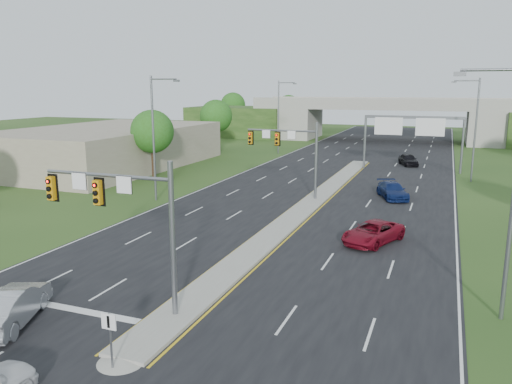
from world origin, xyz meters
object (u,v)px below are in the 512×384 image
object	(u,v)px
sign_gantry	(412,128)
car_silver	(10,306)
signal_mast_far	(292,147)
car_far_a	(373,232)
car_far_b	(392,190)
keep_right_sign	(110,331)
car_far_c	(408,160)
signal_mast_near	(126,210)
overpass	(387,122)

from	to	relation	value
sign_gantry	car_silver	distance (m)	49.94
signal_mast_far	sign_gantry	xyz separation A→B (m)	(8.95, 19.99, 0.51)
car_far_a	sign_gantry	bearing A→B (deg)	112.78
car_silver	car_far_b	size ratio (longest dim) A/B	1.01
car_silver	keep_right_sign	bearing A→B (deg)	144.90
keep_right_sign	sign_gantry	size ratio (longest dim) A/B	0.19
car_far_a	car_far_c	world-z (taller)	car_far_c
signal_mast_near	sign_gantry	distance (m)	45.88
signal_mast_far	sign_gantry	size ratio (longest dim) A/B	0.60
overpass	car_far_c	distance (m)	31.25
overpass	car_silver	distance (m)	83.39
signal_mast_near	keep_right_sign	distance (m)	5.94
signal_mast_far	car_far_b	size ratio (longest dim) A/B	1.40
sign_gantry	overpass	bearing A→B (deg)	100.79
car_silver	signal_mast_far	bearing A→B (deg)	-120.50
signal_mast_near	car_far_a	bearing A→B (deg)	57.86
overpass	car_silver	size ratio (longest dim) A/B	15.81
keep_right_sign	car_far_c	distance (m)	54.40
signal_mast_near	overpass	size ratio (longest dim) A/B	0.09
sign_gantry	car_far_a	distance (m)	31.15
signal_mast_near	car_silver	bearing A→B (deg)	-142.89
car_far_b	sign_gantry	bearing A→B (deg)	67.32
car_silver	car_far_a	bearing A→B (deg)	-149.24
signal_mast_far	car_silver	distance (m)	28.58
signal_mast_near	car_silver	world-z (taller)	signal_mast_near
car_far_c	sign_gantry	bearing A→B (deg)	-104.42
signal_mast_far	car_far_c	xyz separation A→B (m)	(8.52, 24.58, -3.95)
signal_mast_far	car_far_c	world-z (taller)	signal_mast_far
signal_mast_near	keep_right_sign	world-z (taller)	signal_mast_near
keep_right_sign	sign_gantry	distance (m)	50.04
signal_mast_far	sign_gantry	distance (m)	21.91
signal_mast_far	signal_mast_near	bearing A→B (deg)	-90.00
keep_right_sign	car_far_a	size ratio (longest dim) A/B	0.44
signal_mast_far	car_far_a	size ratio (longest dim) A/B	1.40
keep_right_sign	car_far_b	size ratio (longest dim) A/B	0.44
car_silver	car_far_a	size ratio (longest dim) A/B	1.01
signal_mast_far	car_far_c	bearing A→B (deg)	70.88
sign_gantry	overpass	world-z (taller)	overpass
keep_right_sign	car_far_b	world-z (taller)	keep_right_sign
sign_gantry	overpass	size ratio (longest dim) A/B	0.14
car_far_b	car_far_c	distance (m)	21.11
signal_mast_near	keep_right_sign	size ratio (longest dim) A/B	3.18
car_far_a	signal_mast_near	bearing A→B (deg)	-99.28
sign_gantry	signal_mast_far	bearing A→B (deg)	-114.11
keep_right_sign	car_far_b	xyz separation A→B (m)	(6.40, 32.93, -0.77)
car_far_a	car_far_b	distance (m)	14.30
keep_right_sign	overpass	world-z (taller)	overpass
car_silver	car_far_c	distance (m)	54.09
car_far_b	signal_mast_far	bearing A→B (deg)	-179.85
overpass	car_far_a	bearing A→B (deg)	-84.24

